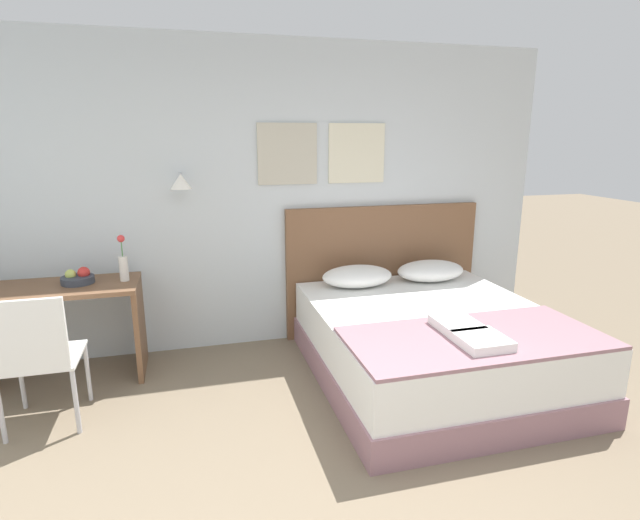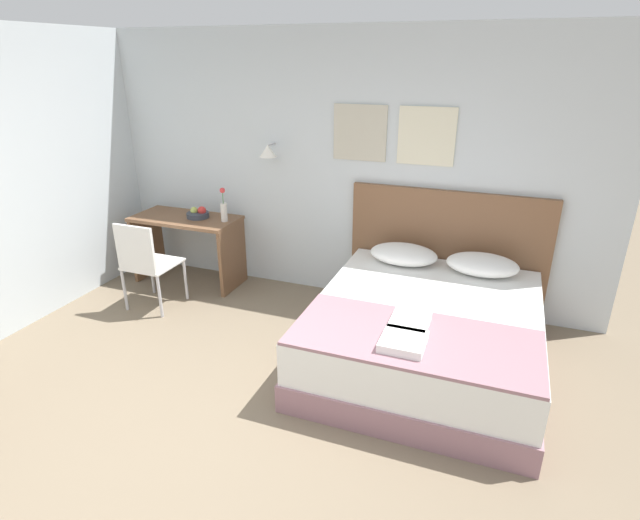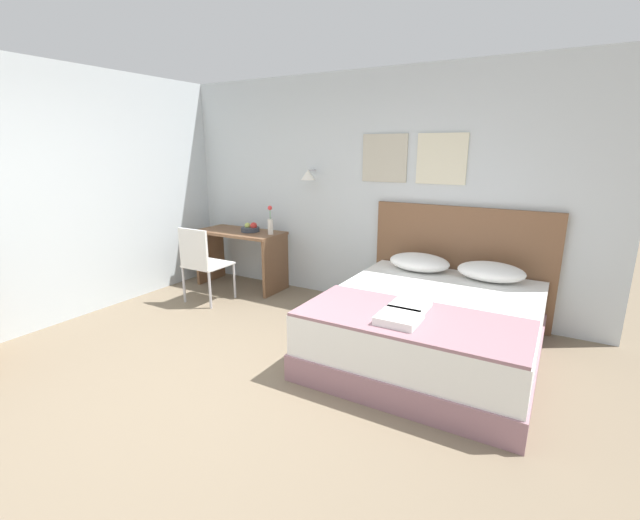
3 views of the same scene
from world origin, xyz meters
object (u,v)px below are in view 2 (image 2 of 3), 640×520
object	(u,v)px
desk_chair	(145,260)
headboard	(446,252)
folded_towel_mid_bed	(403,342)
fruit_bowl	(198,214)
pillow_right	(482,265)
bed	(425,334)
throw_blanket	(414,338)
folded_towel_near_foot	(410,322)
pillow_left	(404,254)
desk	(187,237)
flower_vase	(224,209)

from	to	relation	value
desk_chair	headboard	bearing A→B (deg)	20.79
folded_towel_mid_bed	fruit_bowl	bearing A→B (deg)	149.92
pillow_right	fruit_bowl	distance (m)	2.97
bed	pillow_right	bearing A→B (deg)	64.65
throw_blanket	folded_towel_near_foot	world-z (taller)	folded_towel_near_foot
headboard	folded_towel_mid_bed	world-z (taller)	headboard
headboard	fruit_bowl	bearing A→B (deg)	-174.17
pillow_left	folded_towel_mid_bed	distance (m)	1.51
headboard	desk_chair	distance (m)	2.93
bed	desk	distance (m)	2.86
throw_blanket	desk_chair	bearing A→B (deg)	168.20
folded_towel_mid_bed	desk	bearing A→B (deg)	151.92
desk_chair	fruit_bowl	world-z (taller)	desk_chair
folded_towel_near_foot	desk_chair	bearing A→B (deg)	170.84
pillow_left	folded_towel_near_foot	world-z (taller)	pillow_left
folded_towel_near_foot	fruit_bowl	xyz separation A→B (m)	(-2.56, 1.21, 0.19)
pillow_right	throw_blanket	bearing A→B (deg)	-104.95
throw_blanket	pillow_left	bearing A→B (deg)	104.95
folded_towel_near_foot	fruit_bowl	world-z (taller)	fruit_bowl
bed	pillow_left	world-z (taller)	pillow_left
throw_blanket	desk	world-z (taller)	desk
folded_towel_near_foot	desk	size ratio (longest dim) A/B	0.29
desk_chair	flower_vase	distance (m)	0.95
desk	fruit_bowl	distance (m)	0.31
folded_towel_near_foot	flower_vase	xyz separation A→B (m)	(-2.22, 1.19, 0.28)
headboard	desk	bearing A→B (deg)	-173.62
throw_blanket	fruit_bowl	world-z (taller)	fruit_bowl
throw_blanket	desk	distance (m)	3.05
desk	flower_vase	size ratio (longest dim) A/B	3.19
folded_towel_near_foot	desk_chair	distance (m)	2.72
pillow_right	fruit_bowl	bearing A→B (deg)	179.74
bed	flower_vase	distance (m)	2.47
flower_vase	desk	bearing A→B (deg)	-177.34
pillow_left	pillow_right	bearing A→B (deg)	0.00
folded_towel_near_foot	flower_vase	distance (m)	2.53
pillow_right	desk	world-z (taller)	desk
desk_chair	fruit_bowl	distance (m)	0.83
throw_blanket	folded_towel_mid_bed	xyz separation A→B (m)	(-0.05, -0.14, 0.04)
pillow_left	folded_towel_mid_bed	size ratio (longest dim) A/B	2.06
folded_towel_near_foot	throw_blanket	bearing A→B (deg)	-67.76
pillow_left	bed	bearing A→B (deg)	-64.65
pillow_left	fruit_bowl	size ratio (longest dim) A/B	2.64
bed	fruit_bowl	bearing A→B (deg)	163.68
pillow_right	throw_blanket	distance (m)	1.38
folded_towel_near_foot	desk_chair	size ratio (longest dim) A/B	0.37
pillow_right	fruit_bowl	xyz separation A→B (m)	(-2.97, 0.01, 0.15)
bed	throw_blanket	xyz separation A→B (m)	(0.00, -0.58, 0.29)
bed	desk_chair	distance (m)	2.75
fruit_bowl	folded_towel_near_foot	bearing A→B (deg)	-25.26
bed	pillow_right	size ratio (longest dim) A/B	3.17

